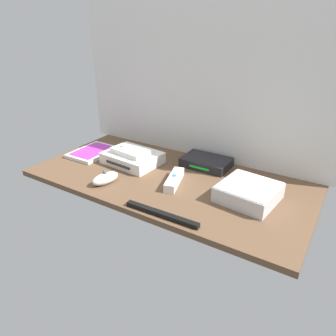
# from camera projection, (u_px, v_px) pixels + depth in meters

# --- Properties ---
(ground_plane) EXTENTS (1.00, 0.48, 0.02)m
(ground_plane) POSITION_uv_depth(u_px,v_px,m) (168.00, 180.00, 1.14)
(ground_plane) COLOR brown
(ground_plane) RESTS_ON ground
(back_wall) EXTENTS (1.10, 0.01, 0.64)m
(back_wall) POSITION_uv_depth(u_px,v_px,m) (203.00, 77.00, 1.18)
(back_wall) COLOR silver
(back_wall) RESTS_ON ground
(game_console) EXTENTS (0.22, 0.18, 0.04)m
(game_console) POSITION_uv_depth(u_px,v_px,m) (133.00, 158.00, 1.24)
(game_console) COLOR white
(game_console) RESTS_ON ground_plane
(mini_computer) EXTENTS (0.19, 0.19, 0.05)m
(mini_computer) POSITION_uv_depth(u_px,v_px,m) (248.00, 192.00, 0.99)
(mini_computer) COLOR silver
(mini_computer) RESTS_ON ground_plane
(game_case) EXTENTS (0.14, 0.19, 0.02)m
(game_case) POSITION_uv_depth(u_px,v_px,m) (93.00, 152.00, 1.33)
(game_case) COLOR white
(game_case) RESTS_ON ground_plane
(network_router) EXTENTS (0.18, 0.12, 0.03)m
(network_router) POSITION_uv_depth(u_px,v_px,m) (206.00, 162.00, 1.22)
(network_router) COLOR black
(network_router) RESTS_ON ground_plane
(remote_wand) EXTENTS (0.08, 0.15, 0.03)m
(remote_wand) POSITION_uv_depth(u_px,v_px,m) (174.00, 180.00, 1.09)
(remote_wand) COLOR white
(remote_wand) RESTS_ON ground_plane
(remote_nunchuk) EXTENTS (0.07, 0.11, 0.05)m
(remote_nunchuk) POSITION_uv_depth(u_px,v_px,m) (105.00, 178.00, 1.09)
(remote_nunchuk) COLOR white
(remote_nunchuk) RESTS_ON ground_plane
(remote_classic_pad) EXTENTS (0.15, 0.10, 0.02)m
(remote_classic_pad) POSITION_uv_depth(u_px,v_px,m) (130.00, 151.00, 1.22)
(remote_classic_pad) COLOR white
(remote_classic_pad) RESTS_ON game_console
(sensor_bar) EXTENTS (0.24, 0.02, 0.01)m
(sensor_bar) POSITION_uv_depth(u_px,v_px,m) (161.00, 214.00, 0.91)
(sensor_bar) COLOR black
(sensor_bar) RESTS_ON ground_plane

